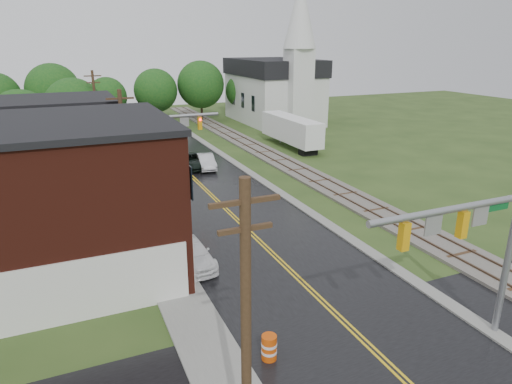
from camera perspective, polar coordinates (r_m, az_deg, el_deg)
main_road at (r=42.53m, az=-7.93°, el=1.81°), size 10.00×90.00×0.02m
cross_road at (r=19.64m, az=16.38°, el=-20.16°), size 60.00×9.00×0.02m
curb_right at (r=48.69m, az=-3.39°, el=4.09°), size 0.80×70.00×0.12m
sidewalk_left at (r=36.70m, az=-15.14°, el=-1.37°), size 2.40×50.00×0.12m
brick_building at (r=25.71m, az=-26.34°, el=-1.38°), size 14.30×10.30×8.30m
yellow_house at (r=36.49m, az=-23.25°, el=2.91°), size 8.00×7.00×6.40m
darkred_building at (r=45.48m, az=-22.06°, el=4.59°), size 7.00×6.00×4.40m
church at (r=70.42m, az=2.62°, el=13.35°), size 10.40×18.40×20.00m
railroad at (r=50.36m, az=1.54°, el=4.72°), size 3.20×80.00×0.30m
traffic_signal_near at (r=19.41m, az=25.71°, el=-4.79°), size 7.34×0.30×7.20m
traffic_signal_far at (r=37.75m, az=-12.12°, el=7.25°), size 7.34×0.43×7.20m
utility_pole_a at (r=12.48m, az=-1.24°, el=-17.33°), size 1.80×0.28×9.00m
utility_pole_b at (r=32.46m, az=-16.06°, el=4.70°), size 1.80×0.28×9.00m
utility_pole_c at (r=54.03m, az=-19.34°, el=9.63°), size 1.80×0.28×9.00m
tree_left_c at (r=49.98m, az=-27.02°, el=7.79°), size 6.00×6.00×7.65m
tree_left_e at (r=55.80m, az=-21.63°, el=9.72°), size 6.40×6.40×8.16m
suv_dark at (r=45.64m, az=-8.14°, el=3.90°), size 2.77×5.38×1.45m
sedan_silver at (r=45.13m, az=-6.29°, el=3.79°), size 2.04×4.49×1.43m
pickup_white at (r=26.05m, az=-8.22°, el=-7.56°), size 2.19×4.86×1.38m
semi_trailer at (r=53.98m, az=4.45°, el=7.81°), size 2.49×11.12×3.58m
construction_barrel at (r=18.94m, az=1.65°, el=-18.87°), size 0.62×0.62×1.08m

